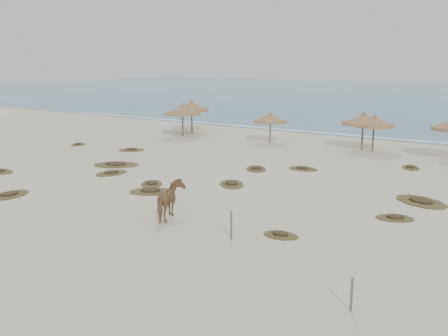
{
  "coord_description": "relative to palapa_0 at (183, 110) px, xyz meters",
  "views": [
    {
      "loc": [
        14.83,
        -17.44,
        6.86
      ],
      "look_at": [
        0.35,
        5.0,
        0.92
      ],
      "focal_mm": 40.0,
      "sensor_mm": 36.0,
      "label": 1
    }
  ],
  "objects": [
    {
      "name": "scrub_2",
      "position": [
        9.15,
        -14.79,
        -2.25
      ],
      "size": [
        2.03,
        2.13,
        0.16
      ],
      "rotation": [
        0.0,
        0.0,
        2.24
      ],
      "color": "brown",
      "rests_on": "ground"
    },
    {
      "name": "fence_post_far",
      "position": [
        23.05,
        -22.49,
        -1.81
      ],
      "size": [
        0.09,
        0.09,
        0.99
      ],
      "primitive_type": "cylinder",
      "rotation": [
        0.0,
        0.0,
        0.32
      ],
      "color": "brown",
      "rests_on": "ground"
    },
    {
      "name": "scrub_1",
      "position": [
        3.85,
        -12.17,
        -2.25
      ],
      "size": [
        3.58,
        3.14,
        0.16
      ],
      "rotation": [
        0.0,
        0.0,
        0.48
      ],
      "color": "brown",
      "rests_on": "ground"
    },
    {
      "name": "scrub_5",
      "position": [
        22.38,
        -10.34,
        -2.25
      ],
      "size": [
        3.26,
        2.88,
        0.16
      ],
      "rotation": [
        0.0,
        0.0,
        2.64
      ],
      "color": "brown",
      "rests_on": "ground"
    },
    {
      "name": "scrub_8",
      "position": [
        -4.21,
        -8.29,
        -2.25
      ],
      "size": [
        0.91,
        1.37,
        0.16
      ],
      "rotation": [
        0.0,
        0.0,
        1.6
      ],
      "color": "brown",
      "rests_on": "ground"
    },
    {
      "name": "foam_line",
      "position": [
        12.1,
        8.45,
        -2.3
      ],
      "size": [
        70.0,
        0.6,
        0.01
      ],
      "primitive_type": "cube",
      "color": "white",
      "rests_on": "ground"
    },
    {
      "name": "scrub_10",
      "position": [
        20.19,
        -2.72,
        -2.25
      ],
      "size": [
        1.55,
        1.86,
        0.16
      ],
      "rotation": [
        0.0,
        0.0,
        1.95
      ],
      "color": "brown",
      "rests_on": "ground"
    },
    {
      "name": "ocean",
      "position": [
        12.1,
        57.45,
        -2.3
      ],
      "size": [
        200.0,
        100.0,
        0.01
      ],
      "primitive_type": "cube",
      "color": "#2D6987",
      "rests_on": "ground"
    },
    {
      "name": "horse",
      "position": [
        13.78,
        -18.87,
        -1.48
      ],
      "size": [
        1.52,
        2.13,
        1.64
      ],
      "primitive_type": "imported",
      "rotation": [
        0.0,
        0.0,
        3.51
      ],
      "color": "#8C623F",
      "rests_on": "ground"
    },
    {
      "name": "scrub_14",
      "position": [
        5.35,
        -14.07,
        -2.25
      ],
      "size": [
        1.72,
        2.28,
        0.16
      ],
      "rotation": [
        0.0,
        0.0,
        1.37
      ],
      "color": "brown",
      "rests_on": "ground"
    },
    {
      "name": "palapa_1",
      "position": [
        -0.91,
        2.58,
        0.04
      ],
      "size": [
        3.7,
        3.7,
        3.03
      ],
      "rotation": [
        0.0,
        0.0,
        -0.16
      ],
      "color": "brown",
      "rests_on": "ground"
    },
    {
      "name": "fence_post_near",
      "position": [
        17.28,
        -19.51,
        -1.75
      ],
      "size": [
        0.1,
        0.1,
        1.11
      ],
      "primitive_type": "cylinder",
      "rotation": [
        0.0,
        0.0,
        -0.27
      ],
      "color": "brown",
      "rests_on": "ground"
    },
    {
      "name": "palapa_0",
      "position": [
        0.0,
        0.0,
        0.0
      ],
      "size": [
        3.54,
        3.54,
        2.97
      ],
      "rotation": [
        0.0,
        0.0,
        -0.12
      ],
      "color": "brown",
      "rests_on": "ground"
    },
    {
      "name": "scrub_6",
      "position": [
        1.03,
        -7.72,
        -2.25
      ],
      "size": [
        2.31,
        2.2,
        0.16
      ],
      "rotation": [
        0.0,
        0.0,
        0.68
      ],
      "color": "brown",
      "rests_on": "ground"
    },
    {
      "name": "scrub_3",
      "position": [
        12.87,
        -12.42,
        -2.25
      ],
      "size": [
        2.29,
        2.41,
        0.16
      ],
      "rotation": [
        0.0,
        0.0,
        2.23
      ],
      "color": "brown",
      "rests_on": "ground"
    },
    {
      "name": "scrub_12",
      "position": [
        18.76,
        -18.22,
        -2.25
      ],
      "size": [
        1.52,
        1.09,
        0.16
      ],
      "rotation": [
        0.0,
        0.0,
        0.12
      ],
      "color": "brown",
      "rests_on": "ground"
    },
    {
      "name": "ground",
      "position": [
        12.1,
        -17.55,
        -2.3
      ],
      "size": [
        160.0,
        160.0,
        0.0
      ],
      "primitive_type": "plane",
      "color": "beige",
      "rests_on": "ground"
    },
    {
      "name": "palapa_2",
      "position": [
        8.09,
        1.19,
        -0.32
      ],
      "size": [
        3.62,
        3.62,
        2.56
      ],
      "rotation": [
        0.0,
        0.0,
        0.43
      ],
      "color": "brown",
      "rests_on": "ground"
    },
    {
      "name": "scrub_4",
      "position": [
        21.98,
        -13.6,
        -2.25
      ],
      "size": [
        1.94,
        1.64,
        0.16
      ],
      "rotation": [
        0.0,
        0.0,
        0.41
      ],
      "color": "brown",
      "rests_on": "ground"
    },
    {
      "name": "palapa_3",
      "position": [
        16.34,
        1.99,
        -0.13
      ],
      "size": [
        3.23,
        3.23,
        2.8
      ],
      "rotation": [
        0.0,
        0.0,
        -0.08
      ],
      "color": "brown",
      "rests_on": "ground"
    },
    {
      "name": "scrub_7",
      "position": [
        14.58,
        -6.7,
        -2.25
      ],
      "size": [
        1.96,
        1.36,
        0.16
      ],
      "rotation": [
        0.0,
        0.0,
        0.08
      ],
      "color": "brown",
      "rests_on": "ground"
    },
    {
      "name": "scrub_13",
      "position": [
        12.12,
        -8.32,
        -2.25
      ],
      "size": [
        2.1,
        2.3,
        0.16
      ],
      "rotation": [
        0.0,
        0.0,
        2.15
      ],
      "color": "brown",
      "rests_on": "ground"
    },
    {
      "name": "scrub_9",
      "position": [
        10.13,
        -16.0,
        -2.25
      ],
      "size": [
        2.73,
        2.51,
        0.16
      ],
      "rotation": [
        0.0,
        0.0,
        0.59
      ],
      "color": "brown",
      "rests_on": "ground"
    },
    {
      "name": "scrub_11",
      "position": [
        4.57,
        -20.42,
        -2.25
      ],
      "size": [
        1.61,
        2.29,
        0.16
      ],
      "rotation": [
        0.0,
        0.0,
        1.67
      ],
      "color": "brown",
      "rests_on": "ground"
    },
    {
      "name": "palapa_4",
      "position": [
        15.49,
        2.08,
        -0.02
      ],
      "size": [
        3.58,
        3.58,
        2.94
      ],
      "rotation": [
        0.0,
        0.0,
        -0.15
      ],
      "color": "brown",
      "rests_on": "ground"
    }
  ]
}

